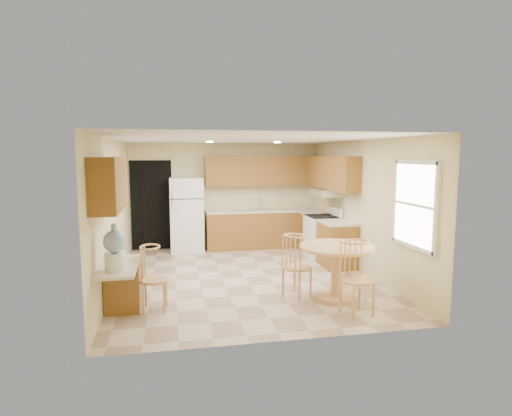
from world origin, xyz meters
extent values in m
plane|color=#C2AA8D|center=(0.00, 0.00, 0.00)|extent=(5.50, 5.50, 0.00)
cube|color=white|center=(0.00, 0.00, 2.50)|extent=(4.50, 5.50, 0.02)
cube|color=#C5B885|center=(0.00, 2.75, 1.25)|extent=(4.50, 0.02, 2.50)
cube|color=#C5B885|center=(0.00, -2.75, 1.25)|extent=(4.50, 0.02, 2.50)
cube|color=#C5B885|center=(-2.25, 0.00, 1.25)|extent=(0.02, 5.50, 2.50)
cube|color=#C5B885|center=(2.25, 0.00, 1.25)|extent=(0.02, 5.50, 2.50)
cube|color=black|center=(-1.75, 2.73, 1.05)|extent=(0.90, 0.02, 2.10)
cube|color=brown|center=(0.88, 2.45, 0.43)|extent=(2.75, 0.60, 0.87)
cube|color=beige|center=(0.88, 2.45, 0.89)|extent=(2.75, 0.63, 0.04)
cube|color=brown|center=(1.95, 1.85, 0.43)|extent=(0.60, 0.59, 0.87)
cube|color=beige|center=(1.95, 1.85, 0.89)|extent=(0.63, 0.59, 0.04)
cube|color=brown|center=(1.95, 0.40, 0.43)|extent=(0.60, 0.80, 0.87)
cube|color=beige|center=(1.95, 0.40, 0.89)|extent=(0.63, 0.80, 0.04)
cube|color=brown|center=(0.88, 2.58, 1.85)|extent=(2.75, 0.33, 0.70)
cube|color=brown|center=(2.08, 1.21, 1.85)|extent=(0.33, 2.42, 0.70)
cube|color=brown|center=(-2.08, -1.60, 1.85)|extent=(0.33, 1.40, 0.70)
cube|color=silver|center=(0.85, 2.45, 0.91)|extent=(0.78, 0.44, 0.01)
cube|color=silver|center=(2.00, 1.18, 1.42)|extent=(0.50, 0.76, 0.14)
cube|color=brown|center=(-2.00, -1.32, 0.36)|extent=(0.48, 0.42, 0.72)
cube|color=beige|center=(-2.00, -1.70, 0.75)|extent=(0.50, 1.20, 0.04)
cube|color=white|center=(2.23, -1.85, 1.50)|extent=(0.05, 1.00, 1.20)
cube|color=white|center=(2.22, -1.85, 2.12)|extent=(0.05, 1.10, 0.06)
cube|color=white|center=(2.22, -1.85, 0.88)|extent=(0.05, 1.10, 0.06)
cube|color=white|center=(2.22, -2.38, 1.50)|extent=(0.05, 0.06, 1.28)
cube|color=white|center=(2.22, -1.32, 1.50)|extent=(0.05, 0.06, 1.28)
cylinder|color=white|center=(-0.50, 1.20, 2.48)|extent=(0.14, 0.14, 0.02)
cylinder|color=white|center=(0.90, 1.20, 2.48)|extent=(0.14, 0.14, 0.02)
cube|color=white|center=(-0.95, 2.40, 0.85)|extent=(0.75, 0.70, 1.70)
cube|color=black|center=(-0.95, 2.04, 1.25)|extent=(0.74, 0.01, 0.02)
cube|color=silver|center=(-1.27, 2.03, 1.15)|extent=(0.03, 0.03, 0.18)
cube|color=silver|center=(-1.27, 2.03, 1.35)|extent=(0.03, 0.03, 0.14)
cube|color=white|center=(1.92, 1.18, 0.45)|extent=(0.65, 0.76, 0.90)
cube|color=black|center=(1.92, 1.18, 0.91)|extent=(0.64, 0.75, 0.02)
cube|color=white|center=(2.20, 1.18, 1.00)|extent=(0.06, 0.76, 0.18)
cylinder|color=tan|center=(1.18, -1.46, 0.03)|extent=(0.62, 0.62, 0.07)
cylinder|color=tan|center=(1.18, -1.46, 0.41)|extent=(0.15, 0.15, 0.76)
cylinder|color=tan|center=(1.18, -1.46, 0.83)|extent=(1.15, 1.15, 0.04)
cylinder|color=tan|center=(0.63, -1.21, 0.47)|extent=(0.44, 0.44, 0.04)
cylinder|color=tan|center=(0.47, -1.06, 0.23)|extent=(0.04, 0.04, 0.47)
cylinder|color=tan|center=(0.78, -1.06, 0.23)|extent=(0.04, 0.04, 0.47)
cylinder|color=tan|center=(0.47, -1.37, 0.23)|extent=(0.04, 0.04, 0.47)
cylinder|color=tan|center=(0.78, -1.37, 0.23)|extent=(0.04, 0.04, 0.47)
cylinder|color=tan|center=(1.23, -2.11, 0.49)|extent=(0.46, 0.46, 0.04)
cylinder|color=tan|center=(1.07, -1.95, 0.24)|extent=(0.04, 0.04, 0.49)
cylinder|color=tan|center=(1.39, -1.95, 0.24)|extent=(0.04, 0.04, 0.49)
cylinder|color=tan|center=(1.07, -2.28, 0.24)|extent=(0.04, 0.04, 0.49)
cylinder|color=tan|center=(1.39, -2.28, 0.24)|extent=(0.04, 0.04, 0.49)
cylinder|color=tan|center=(-1.55, -1.39, 0.44)|extent=(0.41, 0.41, 0.04)
cylinder|color=tan|center=(-1.70, -1.24, 0.22)|extent=(0.04, 0.04, 0.44)
cylinder|color=tan|center=(-1.40, -1.24, 0.22)|extent=(0.04, 0.04, 0.44)
cylinder|color=tan|center=(-1.70, -1.54, 0.22)|extent=(0.04, 0.04, 0.44)
cylinder|color=tan|center=(-1.40, -1.54, 0.22)|extent=(0.04, 0.04, 0.44)
cylinder|color=white|center=(-2.00, -1.96, 0.88)|extent=(0.27, 0.27, 0.23)
sphere|color=#7DA2C1|center=(-2.00, -1.96, 1.14)|extent=(0.29, 0.29, 0.29)
cylinder|color=#7DA2C1|center=(-2.00, -1.96, 1.33)|extent=(0.07, 0.07, 0.08)
camera|label=1|loc=(-1.28, -7.50, 2.23)|focal=30.00mm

